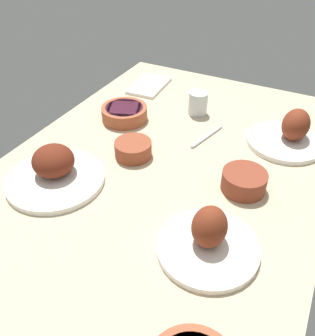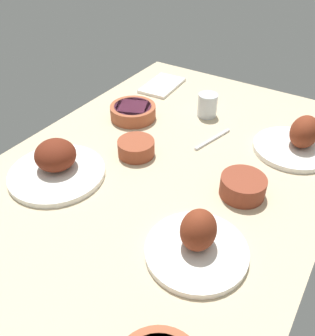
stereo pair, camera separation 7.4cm
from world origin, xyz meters
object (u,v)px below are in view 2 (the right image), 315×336
plate_center_main (298,140)px  plate_far_side (197,242)px  bowl_potatoes (136,147)px  bowl_onions (133,111)px  fork_loose (213,139)px  plate_near_viewer (56,164)px  water_tumbler (207,105)px  folded_napkin (162,85)px  bowl_cream (243,186)px

plate_center_main → plate_far_side: 51.99cm
plate_center_main → bowl_potatoes: 49.11cm
bowl_onions → fork_loose: bowl_onions is taller
plate_center_main → bowl_potatoes: bearing=-54.6°
plate_near_viewer → plate_far_side: 46.06cm
water_tumbler → folded_napkin: 28.25cm
plate_near_viewer → water_tumbler: (-52.21, 20.73, 0.90)cm
plate_far_side → fork_loose: bearing=-158.9°
plate_far_side → water_tumbler: 61.17cm
bowl_cream → bowl_onions: size_ratio=0.75×
plate_far_side → folded_napkin: bearing=-142.8°
bowl_onions → folded_napkin: bowl_onions is taller
bowl_potatoes → plate_far_side: bearing=54.8°
water_tumbler → folded_napkin: bearing=-113.8°
fork_loose → bowl_cream: bearing=-123.2°
plate_near_viewer → bowl_onions: plate_near_viewer is taller
plate_far_side → water_tumbler: bearing=-155.7°
plate_far_side → fork_loose: plate_far_side is taller
plate_far_side → bowl_onions: 61.33cm
plate_center_main → fork_loose: (9.08, -23.82, -3.08)cm
plate_far_side → fork_loose: 45.51cm
bowl_potatoes → fork_loose: (-19.39, 16.19, -2.20)cm
bowl_potatoes → fork_loose: bowl_potatoes is taller
bowl_onions → folded_napkin: (-26.68, -4.66, -1.96)cm
plate_center_main → folded_napkin: size_ratio=1.19×
plate_near_viewer → bowl_onions: (-36.83, -0.26, -0.58)cm
bowl_cream → folded_napkin: (-43.82, -52.03, -2.32)cm
folded_napkin → bowl_cream: bearing=49.9°
plate_near_viewer → folded_napkin: bearing=-175.6°
water_tumbler → folded_napkin: water_tumbler is taller
bowl_potatoes → water_tumbler: water_tumbler is taller
water_tumbler → plate_far_side: bearing=24.3°
plate_far_side → bowl_onions: size_ratio=1.45×
bowl_potatoes → water_tumbler: (-32.74, 7.37, 1.44)cm
plate_center_main → water_tumbler: size_ratio=2.88×
fork_loose → folded_napkin: bearing=68.8°
bowl_cream → plate_far_side: bearing=-2.9°
plate_near_viewer → fork_loose: bearing=142.7°
plate_center_main → fork_loose: bearing=-69.1°
water_tumbler → folded_napkin: (-11.30, -25.65, -3.45)cm
plate_near_viewer → plate_center_main: 71.74cm
plate_near_viewer → bowl_potatoes: (-19.47, 13.37, -0.54)cm
fork_loose → water_tumbler: bearing=47.8°
plate_far_side → folded_napkin: size_ratio=1.17×
plate_center_main → bowl_cream: bearing=-12.5°
plate_far_side → bowl_onions: plate_far_side is taller
bowl_cream → fork_loose: bearing=-137.5°
plate_near_viewer → plate_center_main: (-47.93, 53.38, 0.34)cm
bowl_potatoes → bowl_cream: bearing=90.4°
plate_near_viewer → bowl_onions: size_ratio=1.70×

